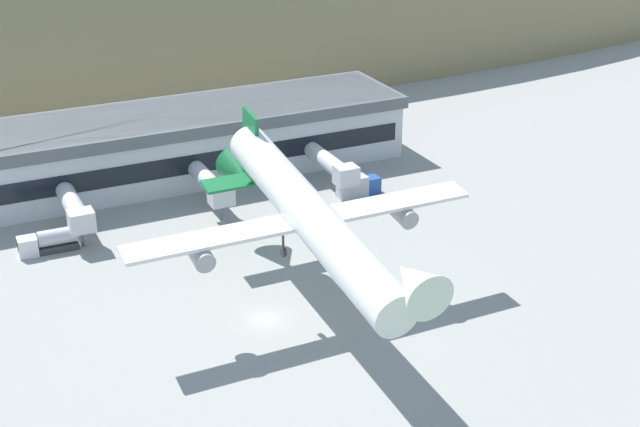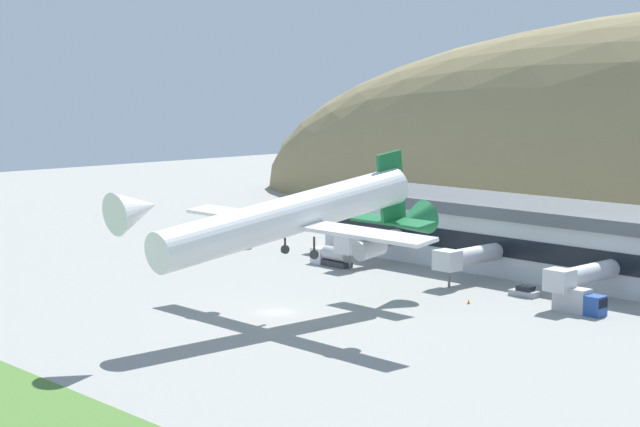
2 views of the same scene
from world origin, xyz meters
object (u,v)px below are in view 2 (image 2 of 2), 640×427
at_px(jetway_0, 367,242).
at_px(service_car_0, 242,245).
at_px(traffic_cone_0, 469,302).
at_px(jetway_1, 466,257).
at_px(box_truck, 579,301).
at_px(terminal_building, 528,232).
at_px(fuel_truck, 332,256).
at_px(jetway_2, 580,276).
at_px(service_car_1, 524,292).
at_px(cargo_airplane, 294,217).

distance_m(jetway_0, service_car_0, 27.98).
bearing_deg(traffic_cone_0, jetway_1, 130.74).
xyz_separation_m(jetway_0, box_truck, (41.84, -4.31, -2.49)).
height_order(terminal_building, traffic_cone_0, terminal_building).
distance_m(terminal_building, fuel_truck, 31.10).
height_order(jetway_1, service_car_0, jetway_1).
relative_size(terminal_building, jetway_2, 5.40).
relative_size(jetway_0, jetway_1, 1.02).
xyz_separation_m(jetway_2, service_car_1, (-8.45, -0.42, -3.39)).
bearing_deg(service_car_1, traffic_cone_0, -103.05).
xyz_separation_m(service_car_0, box_truck, (69.44, -1.17, 0.85)).
height_order(terminal_building, jetway_0, terminal_building).
bearing_deg(terminal_building, service_car_0, -158.13).
relative_size(service_car_0, fuel_truck, 0.54).
height_order(terminal_building, service_car_1, terminal_building).
height_order(box_truck, traffic_cone_0, box_truck).
bearing_deg(traffic_cone_0, cargo_airplane, -110.67).
bearing_deg(traffic_cone_0, terminal_building, 109.62).
distance_m(terminal_building, service_car_1, 20.87).
xyz_separation_m(terminal_building, box_truck, (22.33, -20.08, -4.54)).
xyz_separation_m(jetway_1, jetway_2, (19.55, -0.53, 0.00)).
relative_size(service_car_1, box_truck, 0.60).
relative_size(jetway_0, service_car_0, 3.09).
bearing_deg(service_car_1, jetway_0, 178.49).
xyz_separation_m(jetway_2, fuel_truck, (-43.90, -3.08, -2.52)).
bearing_deg(traffic_cone_0, service_car_1, 76.95).
distance_m(jetway_2, traffic_cone_0, 14.94).
relative_size(cargo_airplane, fuel_truck, 6.38).
bearing_deg(service_car_0, jetway_0, 6.49).
xyz_separation_m(terminal_building, jetway_2, (19.90, -16.17, -2.04)).
relative_size(cargo_airplane, service_car_1, 12.28).
height_order(jetway_0, service_car_0, jetway_0).
xyz_separation_m(cargo_airplane, box_truck, (21.83, 29.15, -11.42)).
distance_m(jetway_1, service_car_1, 11.64).
relative_size(jetway_2, traffic_cone_0, 23.93).
distance_m(cargo_airplane, box_truck, 38.17).
xyz_separation_m(terminal_building, cargo_airplane, (0.50, -49.23, 6.88)).
bearing_deg(box_truck, jetway_0, 174.12).
relative_size(jetway_1, traffic_cone_0, 22.21).
height_order(fuel_truck, box_truck, box_truck).
bearing_deg(box_truck, service_car_0, 179.03).
xyz_separation_m(jetway_1, traffic_cone_0, (8.92, -10.35, -3.71)).
bearing_deg(service_car_0, traffic_cone_0, -7.16).
bearing_deg(jetway_0, fuel_truck, -142.26).
height_order(terminal_building, cargo_airplane, cargo_airplane).
distance_m(service_car_0, traffic_cone_0, 56.82).
height_order(terminal_building, service_car_0, terminal_building).
relative_size(jetway_1, cargo_airplane, 0.25).
bearing_deg(jetway_1, jetway_2, -1.56).
distance_m(terminal_building, jetway_1, 15.77).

